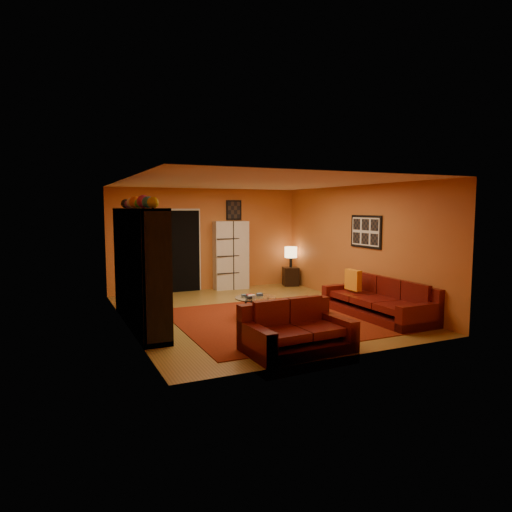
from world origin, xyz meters
name	(u,v)px	position (x,y,z in m)	size (l,w,h in m)	color
floor	(255,313)	(0.00, 0.00, 0.00)	(6.00, 6.00, 0.00)	olive
ceiling	(255,182)	(0.00, 0.00, 2.60)	(6.00, 6.00, 0.00)	white
wall_back	(207,239)	(0.00, 3.00, 1.30)	(6.00, 6.00, 0.00)	#B96128
wall_front	(345,266)	(0.00, -3.00, 1.30)	(6.00, 6.00, 0.00)	#B96128
wall_left	(126,254)	(-2.50, 0.00, 1.30)	(6.00, 6.00, 0.00)	#B96128
wall_right	(358,245)	(2.50, 0.00, 1.30)	(6.00, 6.00, 0.00)	#B96128
rug	(275,320)	(0.10, -0.70, 0.01)	(3.60, 3.60, 0.01)	#5B180A
doorway	(181,251)	(-0.70, 2.96, 1.02)	(0.95, 0.10, 2.04)	black
wall_art_right	(366,232)	(2.48, -0.30, 1.60)	(0.03, 1.00, 0.70)	black
wall_art_back	(234,210)	(0.75, 2.98, 2.05)	(0.42, 0.03, 0.52)	black
entertainment_unit	(139,267)	(-2.27, 0.00, 1.05)	(0.45, 3.00, 2.10)	black
tv	(141,269)	(-2.23, 0.09, 1.00)	(0.13, 0.98, 0.56)	black
sofa	(381,302)	(2.14, -1.26, 0.28)	(1.00, 2.43, 0.85)	#4C0C0A
loveseat	(295,331)	(-0.46, -2.42, 0.28)	(1.59, 1.00, 0.85)	#4C0C0A
throw_pillow	(353,280)	(1.95, -0.59, 0.63)	(0.12, 0.42, 0.42)	orange
coffee_table	(255,300)	(-0.17, -0.39, 0.36)	(0.79, 0.79, 0.40)	silver
storage_cabinet	(231,255)	(0.59, 2.80, 0.88)	(0.88, 0.39, 1.77)	silver
bowl_chair	(153,285)	(-1.52, 2.50, 0.29)	(0.65, 0.65, 0.53)	black
side_table	(291,276)	(2.25, 2.58, 0.25)	(0.40, 0.40, 0.50)	black
table_lamp	(291,253)	(2.25, 2.58, 0.90)	(0.33, 0.33, 0.56)	black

